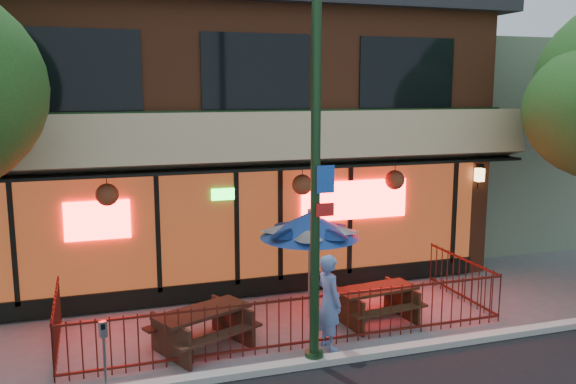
# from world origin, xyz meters

# --- Properties ---
(ground) EXTENTS (80.00, 80.00, 0.00)m
(ground) POSITION_xyz_m (0.00, 0.00, 0.00)
(ground) COLOR gray
(ground) RESTS_ON ground
(curb) EXTENTS (80.00, 0.25, 0.12)m
(curb) POSITION_xyz_m (0.00, -0.50, 0.06)
(curb) COLOR #999993
(curb) RESTS_ON ground
(restaurant_building) EXTENTS (12.96, 9.49, 8.05)m
(restaurant_building) POSITION_xyz_m (0.00, 7.11, 4.13)
(restaurant_building) COLOR brown
(restaurant_building) RESTS_ON ground
(neighbor_building) EXTENTS (6.00, 7.00, 6.00)m
(neighbor_building) POSITION_xyz_m (9.00, 7.70, 3.00)
(neighbor_building) COLOR slate
(neighbor_building) RESTS_ON ground
(patio_fence) EXTENTS (8.44, 2.62, 1.00)m
(patio_fence) POSITION_xyz_m (0.00, 0.50, 0.63)
(patio_fence) COLOR #49160F
(patio_fence) RESTS_ON ground
(street_light) EXTENTS (0.43, 0.32, 7.00)m
(street_light) POSITION_xyz_m (0.00, -0.40, 3.15)
(street_light) COLOR #163319
(street_light) RESTS_ON ground
(picnic_table_left) EXTENTS (2.10, 1.90, 0.73)m
(picnic_table_left) POSITION_xyz_m (-1.71, 0.75, 0.48)
(picnic_table_left) COLOR #391F14
(picnic_table_left) RESTS_ON ground
(picnic_table_right) EXTENTS (1.80, 1.46, 0.71)m
(picnic_table_right) POSITION_xyz_m (1.83, 0.99, 0.46)
(picnic_table_right) COLOR #362413
(picnic_table_right) RESTS_ON ground
(patio_umbrella) EXTENTS (2.00, 2.00, 2.28)m
(patio_umbrella) POSITION_xyz_m (0.64, 1.61, 1.95)
(patio_umbrella) COLOR gray
(patio_umbrella) RESTS_ON ground
(pedestrian) EXTENTS (0.52, 0.70, 1.75)m
(pedestrian) POSITION_xyz_m (0.46, 0.08, 0.87)
(pedestrian) COLOR #5E7DBD
(pedestrian) RESTS_ON ground
(parking_meter_near) EXTENTS (0.13, 0.12, 1.20)m
(parking_meter_near) POSITION_xyz_m (-3.42, -0.48, 0.81)
(parking_meter_near) COLOR gray
(parking_meter_near) RESTS_ON ground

